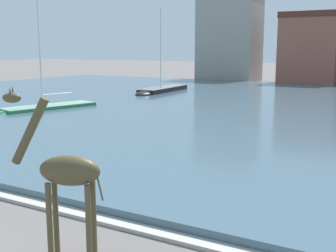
# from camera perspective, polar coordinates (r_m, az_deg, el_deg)

# --- Properties ---
(harbor_water) EXTENTS (86.57, 50.74, 0.37)m
(harbor_water) POSITION_cam_1_polar(r_m,az_deg,el_deg) (36.56, 15.49, 2.18)
(harbor_water) COLOR #3D5666
(harbor_water) RESTS_ON ground
(quay_edge_coping) EXTENTS (86.57, 0.50, 0.12)m
(quay_edge_coping) POSITION_cam_1_polar(r_m,az_deg,el_deg) (13.92, -12.47, -11.08)
(quay_edge_coping) COLOR #ADA89E
(quay_edge_coping) RESTS_ON ground
(giraffe_statue) EXTENTS (2.32, 1.21, 4.18)m
(giraffe_statue) POSITION_cam_1_polar(r_m,az_deg,el_deg) (10.57, -13.46, -6.12)
(giraffe_statue) COLOR #4C4228
(giraffe_statue) RESTS_ON ground
(sailboat_black) EXTENTS (2.28, 9.45, 9.30)m
(sailboat_black) POSITION_cam_1_polar(r_m,az_deg,el_deg) (47.21, -1.10, 4.61)
(sailboat_black) COLOR black
(sailboat_black) RESTS_ON ground
(sailboat_green) EXTENTS (4.27, 8.91, 8.63)m
(sailboat_green) POSITION_cam_1_polar(r_m,az_deg,el_deg) (35.24, -16.47, 2.11)
(sailboat_green) COLOR #236B42
(sailboat_green) RESTS_ON ground
(townhouse_corner_house) EXTENTS (9.12, 6.44, 13.51)m
(townhouse_corner_house) POSITION_cam_1_polar(r_m,az_deg,el_deg) (69.45, 8.12, 11.52)
(townhouse_corner_house) COLOR gray
(townhouse_corner_house) RESTS_ON ground
(townhouse_end_terrace) EXTENTS (7.79, 8.13, 9.92)m
(townhouse_end_terrace) POSITION_cam_1_polar(r_m,az_deg,el_deg) (64.69, 18.42, 9.62)
(townhouse_end_terrace) COLOR #8E5142
(townhouse_end_terrace) RESTS_ON ground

